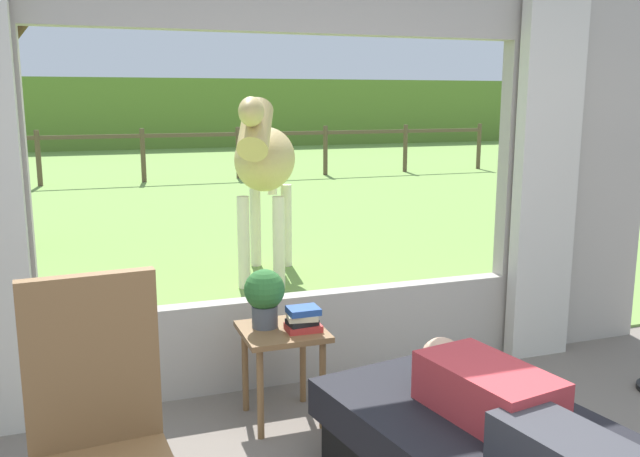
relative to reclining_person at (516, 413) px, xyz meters
name	(u,v)px	position (x,y,z in m)	size (l,w,h in m)	color
back_wall_with_window	(294,182)	(-0.36, 1.74, 0.73)	(5.20, 0.12, 2.55)	#ADA599
curtain_panel_right	(546,181)	(1.33, 1.60, 0.68)	(0.44, 0.10, 2.40)	beige
outdoor_pasture_lawn	(143,180)	(-0.36, 12.64, -0.51)	(36.00, 21.68, 0.02)	#759E47
distant_hill_ridge	(116,114)	(-0.36, 22.48, 0.68)	(36.00, 2.00, 2.40)	olive
reclining_person	(516,413)	(0.00, 0.00, 0.00)	(0.44, 1.43, 0.22)	#B23338
rocking_chair	(100,437)	(-1.55, 0.30, 0.02)	(0.52, 0.72, 1.12)	brown
side_table	(282,345)	(-0.59, 1.26, -0.10)	(0.44, 0.44, 0.52)	brown
potted_plant	(264,294)	(-0.67, 1.32, 0.18)	(0.22, 0.22, 0.32)	#4C5156
book_stack	(303,319)	(-0.49, 1.19, 0.06)	(0.19, 0.15, 0.13)	#B22D28
horse	(264,161)	(0.06, 4.07, 0.63)	(1.00, 1.80, 1.73)	tan
pasture_fence_line	(143,147)	(-0.36, 12.27, 0.22)	(16.10, 0.10, 1.10)	brown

